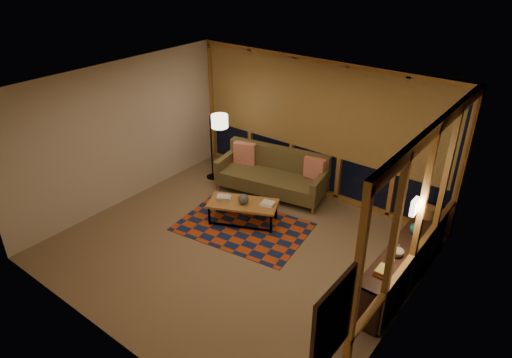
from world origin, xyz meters
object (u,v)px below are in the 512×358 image
Objects in this scene: coffee_table at (243,212)px; floor_lamp at (211,145)px; sofa at (272,174)px; bookshelf at (404,261)px.

floor_lamp is at bearing 124.84° from coffee_table.
bookshelf is at bearing -26.97° from sofa.
sofa is 0.81× the size of bookshelf.
coffee_table is at bearing -174.95° from bookshelf.
coffee_table is 0.80× the size of floor_lamp.
sofa is 1.21m from coffee_table.
floor_lamp is (-1.63, 0.97, 0.56)m from coffee_table.
sofa is 3.23m from bookshelf.
floor_lamp is at bearing 171.04° from bookshelf.
bookshelf is (3.10, -0.91, -0.11)m from sofa.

